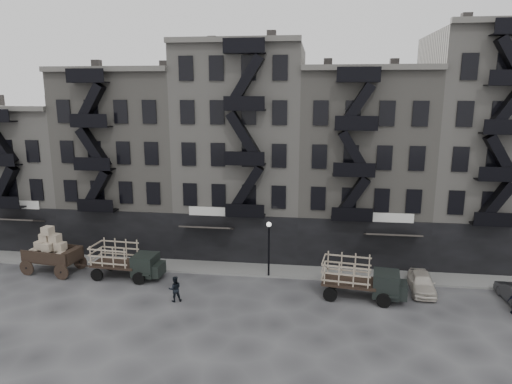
# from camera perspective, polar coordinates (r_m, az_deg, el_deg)

# --- Properties ---
(ground) EXTENTS (140.00, 140.00, 0.00)m
(ground) POSITION_cam_1_polar(r_m,az_deg,el_deg) (32.66, -4.27, -12.08)
(ground) COLOR #38383A
(ground) RESTS_ON ground
(sidewalk) EXTENTS (55.00, 2.50, 0.15)m
(sidewalk) POSITION_cam_1_polar(r_m,az_deg,el_deg) (36.00, -3.04, -9.51)
(sidewalk) COLOR slate
(sidewalk) RESTS_ON ground
(building_west) EXTENTS (10.00, 11.35, 13.20)m
(building_west) POSITION_cam_1_polar(r_m,az_deg,el_deg) (47.51, -26.12, 2.10)
(building_west) COLOR gray
(building_west) RESTS_ON ground
(building_midwest) EXTENTS (10.00, 11.35, 16.20)m
(building_midwest) POSITION_cam_1_polar(r_m,az_deg,el_deg) (42.55, -15.00, 3.92)
(building_midwest) COLOR slate
(building_midwest) RESTS_ON ground
(building_center) EXTENTS (10.00, 11.35, 18.20)m
(building_center) POSITION_cam_1_polar(r_m,az_deg,el_deg) (39.66, -1.56, 5.20)
(building_center) COLOR gray
(building_center) RESTS_ON ground
(building_mideast) EXTENTS (10.00, 11.35, 16.20)m
(building_mideast) POSITION_cam_1_polar(r_m,az_deg,el_deg) (39.48, 12.95, 3.38)
(building_mideast) COLOR slate
(building_mideast) RESTS_ON ground
(building_east) EXTENTS (10.00, 11.35, 19.20)m
(building_east) POSITION_cam_1_polar(r_m,az_deg,el_deg) (41.43, 27.01, 4.85)
(building_east) COLOR gray
(building_east) RESTS_ON ground
(lamp_post) EXTENTS (0.36, 0.36, 4.28)m
(lamp_post) POSITION_cam_1_polar(r_m,az_deg,el_deg) (33.57, 1.61, -6.22)
(lamp_post) COLOR black
(lamp_post) RESTS_ON ground
(wagon) EXTENTS (4.51, 2.85, 3.59)m
(wagon) POSITION_cam_1_polar(r_m,az_deg,el_deg) (38.08, -24.32, -6.24)
(wagon) COLOR black
(wagon) RESTS_ON ground
(stake_truck_west) EXTENTS (5.38, 2.49, 2.64)m
(stake_truck_west) POSITION_cam_1_polar(r_m,az_deg,el_deg) (35.31, -15.98, -7.97)
(stake_truck_west) COLOR black
(stake_truck_west) RESTS_ON ground
(stake_truck_east) EXTENTS (5.66, 2.83, 2.74)m
(stake_truck_east) POSITION_cam_1_polar(r_m,az_deg,el_deg) (31.56, 13.02, -10.20)
(stake_truck_east) COLOR black
(stake_truck_east) RESTS_ON ground
(car_east) EXTENTS (1.81, 4.04, 1.35)m
(car_east) POSITION_cam_1_polar(r_m,az_deg,el_deg) (34.02, 20.00, -10.56)
(car_east) COLOR beige
(car_east) RESTS_ON ground
(pedestrian_mid) EXTENTS (1.03, 0.93, 1.73)m
(pedestrian_mid) POSITION_cam_1_polar(r_m,az_deg,el_deg) (31.07, -10.11, -11.84)
(pedestrian_mid) COLOR black
(pedestrian_mid) RESTS_ON ground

